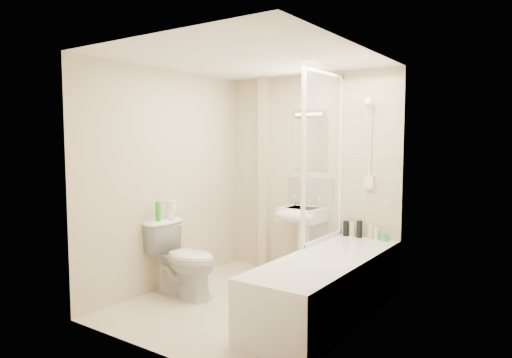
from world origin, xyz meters
The scene contains 25 objects.
floor centered at (0.00, 0.00, 0.00)m, with size 2.50×2.50×0.00m, color beige.
wall_back centered at (0.00, 1.25, 1.20)m, with size 2.20×0.02×2.40m, color beige.
wall_left centered at (-1.10, 0.00, 1.20)m, with size 0.02×2.50×2.40m, color beige.
wall_right centered at (1.10, 0.00, 1.20)m, with size 0.02×2.50×2.40m, color beige.
ceiling centered at (0.00, 0.00, 2.40)m, with size 2.20×2.50×0.02m, color white.
tile_back centered at (0.75, 1.24, 1.42)m, with size 0.70×0.01×1.75m, color beige.
tile_right centered at (1.09, 0.20, 1.42)m, with size 0.01×2.10×1.75m, color beige.
pipe_boxing centered at (-0.62, 1.19, 1.20)m, with size 0.12×0.12×2.40m, color beige.
splashback centered at (0.01, 1.24, 1.03)m, with size 0.60×0.01×0.30m, color beige.
mirror centered at (0.01, 1.24, 1.58)m, with size 0.46×0.01×0.60m, color white.
strip_light centered at (0.01, 1.22, 1.95)m, with size 0.42×0.07×0.07m, color silver.
bathtub centered at (0.75, 0.20, 0.29)m, with size 0.70×2.10×0.55m.
shower_screen centered at (0.40, 0.80, 1.45)m, with size 0.04×0.92×1.80m.
shower_fixture centered at (0.75, 1.19, 1.55)m, with size 0.10×0.16×0.99m.
pedestal_sink centered at (0.01, 1.01, 0.67)m, with size 0.50×0.47×0.96m.
bottle_black_a centered at (0.51, 1.16, 0.64)m, with size 0.07×0.07×0.17m, color black.
bottle_white_a centered at (0.58, 1.16, 0.63)m, with size 0.05×0.05×0.17m, color silver.
bottle_black_b centered at (0.67, 1.16, 0.65)m, with size 0.06×0.06×0.19m, color black.
bottle_cream centered at (0.80, 1.16, 0.63)m, with size 0.05×0.05×0.16m, color beige.
bottle_white_b centered at (0.86, 1.16, 0.62)m, with size 0.05×0.05×0.13m, color silver.
bottle_green centered at (0.95, 1.16, 0.59)m, with size 0.07×0.07×0.09m, color #32C25B.
toilet centered at (-0.72, -0.18, 0.39)m, with size 0.77×0.44×0.79m, color white.
toilet_roll_lower centered at (-0.97, -0.13, 0.84)m, with size 0.10×0.10×0.09m, color white.
toilet_roll_upper centered at (-0.96, -0.11, 0.93)m, with size 0.11×0.11×0.10m, color white.
green_bottle centered at (-0.97, -0.29, 0.89)m, with size 0.06×0.06×0.20m, color green.
Camera 1 is at (2.56, -3.59, 1.64)m, focal length 32.00 mm.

